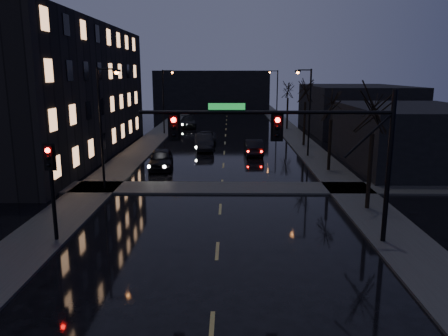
{
  "coord_description": "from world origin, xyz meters",
  "views": [
    {
      "loc": [
        0.54,
        -9.98,
        7.7
      ],
      "look_at": [
        0.26,
        10.47,
        3.2
      ],
      "focal_mm": 35.0,
      "sensor_mm": 36.0,
      "label": 1
    }
  ],
  "objects_px": {
    "oncoming_car_d": "(188,122)",
    "lead_car": "(253,147)",
    "oncoming_car_a": "(161,159)",
    "oncoming_car_b": "(204,142)",
    "oncoming_car_c": "(206,138)"
  },
  "relations": [
    {
      "from": "oncoming_car_a",
      "to": "oncoming_car_c",
      "type": "relative_size",
      "value": 0.99
    },
    {
      "from": "oncoming_car_c",
      "to": "lead_car",
      "type": "xyz_separation_m",
      "value": [
        4.91,
        -6.56,
        0.08
      ]
    },
    {
      "from": "oncoming_car_b",
      "to": "oncoming_car_d",
      "type": "bearing_deg",
      "value": 92.8
    },
    {
      "from": "oncoming_car_a",
      "to": "oncoming_car_b",
      "type": "bearing_deg",
      "value": 65.51
    },
    {
      "from": "oncoming_car_a",
      "to": "oncoming_car_d",
      "type": "distance_m",
      "value": 27.41
    },
    {
      "from": "oncoming_car_a",
      "to": "lead_car",
      "type": "xyz_separation_m",
      "value": [
        7.85,
        6.27,
        -0.06
      ]
    },
    {
      "from": "oncoming_car_c",
      "to": "oncoming_car_d",
      "type": "bearing_deg",
      "value": 101.08
    },
    {
      "from": "oncoming_car_b",
      "to": "oncoming_car_c",
      "type": "relative_size",
      "value": 1.01
    },
    {
      "from": "oncoming_car_d",
      "to": "lead_car",
      "type": "distance_m",
      "value": 22.67
    },
    {
      "from": "lead_car",
      "to": "oncoming_car_a",
      "type": "bearing_deg",
      "value": 35.99
    },
    {
      "from": "oncoming_car_d",
      "to": "oncoming_car_c",
      "type": "bearing_deg",
      "value": -85.09
    },
    {
      "from": "oncoming_car_c",
      "to": "oncoming_car_d",
      "type": "xyz_separation_m",
      "value": [
        -3.28,
        14.58,
        0.11
      ]
    },
    {
      "from": "oncoming_car_b",
      "to": "oncoming_car_d",
      "type": "relative_size",
      "value": 0.91
    },
    {
      "from": "oncoming_car_c",
      "to": "oncoming_car_a",
      "type": "bearing_deg",
      "value": -104.48
    },
    {
      "from": "oncoming_car_a",
      "to": "oncoming_car_d",
      "type": "height_order",
      "value": "oncoming_car_a"
    }
  ]
}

